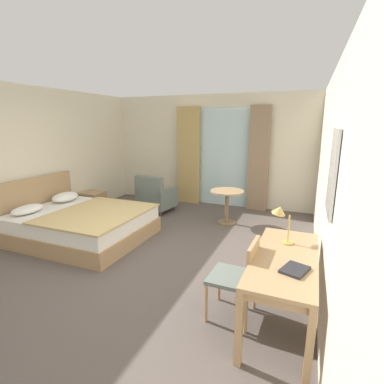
{
  "coord_description": "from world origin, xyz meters",
  "views": [
    {
      "loc": [
        2.26,
        -3.33,
        1.99
      ],
      "look_at": [
        0.63,
        0.75,
        0.94
      ],
      "focal_mm": 27.09,
      "sensor_mm": 36.0,
      "label": 1
    }
  ],
  "objects_px": {
    "desk_chair": "(239,274)",
    "nightstand": "(93,202)",
    "desk_lamp": "(281,215)",
    "writing_desk": "(285,264)",
    "round_cafe_table": "(227,199)",
    "closed_book": "(295,270)",
    "armchair_by_window": "(155,197)",
    "bed": "(80,223)"
  },
  "relations": [
    {
      "from": "bed",
      "to": "armchair_by_window",
      "type": "xyz_separation_m",
      "value": [
        0.49,
        1.88,
        0.06
      ]
    },
    {
      "from": "writing_desk",
      "to": "round_cafe_table",
      "type": "distance_m",
      "value": 3.03
    },
    {
      "from": "nightstand",
      "to": "writing_desk",
      "type": "bearing_deg",
      "value": -28.27
    },
    {
      "from": "armchair_by_window",
      "to": "bed",
      "type": "bearing_deg",
      "value": -104.49
    },
    {
      "from": "bed",
      "to": "round_cafe_table",
      "type": "relative_size",
      "value": 3.28
    },
    {
      "from": "desk_chair",
      "to": "desk_lamp",
      "type": "xyz_separation_m",
      "value": [
        0.32,
        0.46,
        0.54
      ]
    },
    {
      "from": "closed_book",
      "to": "armchair_by_window",
      "type": "relative_size",
      "value": 0.3
    },
    {
      "from": "bed",
      "to": "desk_lamp",
      "type": "xyz_separation_m",
      "value": [
        3.42,
        -0.64,
        0.75
      ]
    },
    {
      "from": "closed_book",
      "to": "armchair_by_window",
      "type": "bearing_deg",
      "value": 154.59
    },
    {
      "from": "desk_chair",
      "to": "nightstand",
      "type": "bearing_deg",
      "value": 148.33
    },
    {
      "from": "desk_lamp",
      "to": "desk_chair",
      "type": "bearing_deg",
      "value": -125.25
    },
    {
      "from": "writing_desk",
      "to": "closed_book",
      "type": "bearing_deg",
      "value": -70.06
    },
    {
      "from": "closed_book",
      "to": "armchair_by_window",
      "type": "height_order",
      "value": "armchair_by_window"
    },
    {
      "from": "desk_lamp",
      "to": "round_cafe_table",
      "type": "bearing_deg",
      "value": 117.27
    },
    {
      "from": "writing_desk",
      "to": "closed_book",
      "type": "height_order",
      "value": "closed_book"
    },
    {
      "from": "bed",
      "to": "writing_desk",
      "type": "bearing_deg",
      "value": -16.04
    },
    {
      "from": "nightstand",
      "to": "armchair_by_window",
      "type": "distance_m",
      "value": 1.45
    },
    {
      "from": "desk_chair",
      "to": "desk_lamp",
      "type": "distance_m",
      "value": 0.78
    },
    {
      "from": "nightstand",
      "to": "closed_book",
      "type": "distance_m",
      "value": 5.21
    },
    {
      "from": "nightstand",
      "to": "writing_desk",
      "type": "height_order",
      "value": "writing_desk"
    },
    {
      "from": "writing_desk",
      "to": "round_cafe_table",
      "type": "height_order",
      "value": "writing_desk"
    },
    {
      "from": "desk_chair",
      "to": "closed_book",
      "type": "height_order",
      "value": "desk_chair"
    },
    {
      "from": "desk_chair",
      "to": "armchair_by_window",
      "type": "distance_m",
      "value": 3.96
    },
    {
      "from": "armchair_by_window",
      "to": "round_cafe_table",
      "type": "relative_size",
      "value": 1.25
    },
    {
      "from": "nightstand",
      "to": "writing_desk",
      "type": "distance_m",
      "value": 4.98
    },
    {
      "from": "armchair_by_window",
      "to": "round_cafe_table",
      "type": "bearing_deg",
      "value": -5.42
    },
    {
      "from": "nightstand",
      "to": "desk_chair",
      "type": "relative_size",
      "value": 0.56
    },
    {
      "from": "bed",
      "to": "desk_lamp",
      "type": "bearing_deg",
      "value": -10.55
    },
    {
      "from": "bed",
      "to": "armchair_by_window",
      "type": "relative_size",
      "value": 2.63
    },
    {
      "from": "desk_lamp",
      "to": "armchair_by_window",
      "type": "height_order",
      "value": "desk_lamp"
    },
    {
      "from": "writing_desk",
      "to": "desk_lamp",
      "type": "xyz_separation_m",
      "value": [
        -0.1,
        0.37,
        0.39
      ]
    },
    {
      "from": "nightstand",
      "to": "armchair_by_window",
      "type": "relative_size",
      "value": 0.56
    },
    {
      "from": "writing_desk",
      "to": "closed_book",
      "type": "relative_size",
      "value": 5.79
    },
    {
      "from": "desk_chair",
      "to": "armchair_by_window",
      "type": "bearing_deg",
      "value": 131.26
    },
    {
      "from": "round_cafe_table",
      "to": "writing_desk",
      "type": "bearing_deg",
      "value": -64.32
    },
    {
      "from": "bed",
      "to": "armchair_by_window",
      "type": "height_order",
      "value": "bed"
    },
    {
      "from": "desk_lamp",
      "to": "round_cafe_table",
      "type": "distance_m",
      "value": 2.7
    },
    {
      "from": "closed_book",
      "to": "round_cafe_table",
      "type": "relative_size",
      "value": 0.38
    },
    {
      "from": "desk_chair",
      "to": "desk_lamp",
      "type": "height_order",
      "value": "desk_lamp"
    },
    {
      "from": "nightstand",
      "to": "desk_lamp",
      "type": "distance_m",
      "value": 4.78
    },
    {
      "from": "closed_book",
      "to": "round_cafe_table",
      "type": "height_order",
      "value": "closed_book"
    },
    {
      "from": "closed_book",
      "to": "round_cafe_table",
      "type": "bearing_deg",
      "value": 135.05
    }
  ]
}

